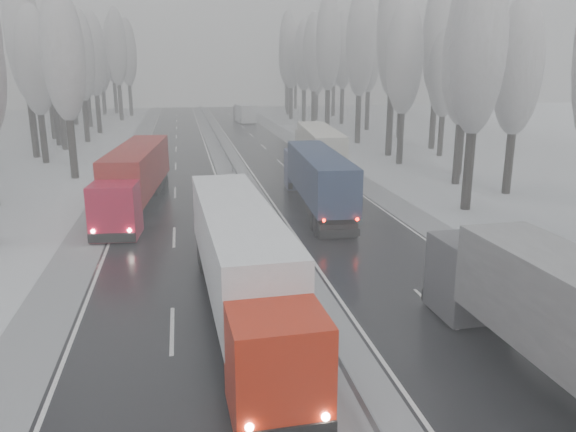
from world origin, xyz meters
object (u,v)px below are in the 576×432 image
object	(u,v)px
truck_blue_box	(316,175)
truck_red_red	(135,175)
truck_cream_box	(318,147)
truck_red_white	(241,258)
box_truck_distant	(244,113)

from	to	relation	value
truck_blue_box	truck_red_red	world-z (taller)	truck_red_red
truck_cream_box	truck_red_white	size ratio (longest dim) A/B	0.99
truck_red_white	truck_cream_box	bearing A→B (deg)	68.93
truck_cream_box	truck_red_red	world-z (taller)	truck_red_red
truck_red_red	truck_red_white	bearing A→B (deg)	-68.38
box_truck_distant	truck_red_red	xyz separation A→B (m)	(-14.13, -60.00, 0.88)
truck_red_white	truck_red_red	size ratio (longest dim) A/B	1.01
truck_red_white	truck_red_red	xyz separation A→B (m)	(-5.21, 18.48, -0.03)
box_truck_distant	truck_red_red	size ratio (longest dim) A/B	0.51
truck_cream_box	truck_red_white	xyz separation A→B (m)	(-10.18, -29.43, 0.03)
truck_blue_box	box_truck_distant	world-z (taller)	truck_blue_box
truck_cream_box	truck_red_red	bearing A→B (deg)	-138.87
truck_blue_box	truck_red_red	size ratio (longest dim) A/B	0.96
truck_cream_box	truck_red_white	distance (m)	31.14
truck_red_white	truck_red_red	bearing A→B (deg)	103.76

